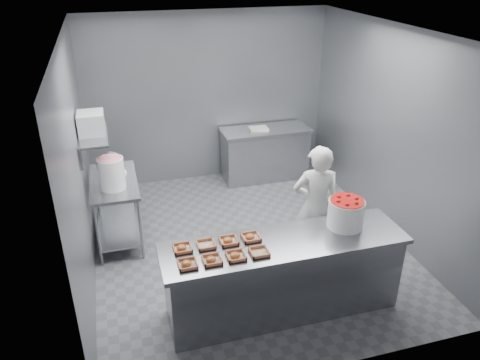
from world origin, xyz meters
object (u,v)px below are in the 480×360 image
object	(u,v)px
back_counter	(265,153)
service_counter	(283,276)
tray_7	(251,237)
tray_1	(212,260)
tray_5	(206,244)
tray_2	(236,256)
tray_6	(228,241)
strawberry_tub	(346,212)
tray_4	(182,248)
worker	(315,206)
glaze_bucket	(112,173)
tray_3	(259,252)
prep_table	(116,201)
appliance	(91,123)
tray_0	(187,264)

from	to	relation	value
back_counter	service_counter	bearing A→B (deg)	-105.48
back_counter	tray_7	distance (m)	3.38
tray_1	tray_5	world-z (taller)	tray_1
tray_7	tray_2	bearing A→B (deg)	-131.11
tray_6	strawberry_tub	xyz separation A→B (m)	(1.30, -0.04, 0.15)
tray_5	back_counter	bearing A→B (deg)	61.26
tray_2	tray_7	bearing A→B (deg)	48.89
tray_4	worker	xyz separation A→B (m)	(1.75, 0.64, -0.13)
tray_7	glaze_bucket	world-z (taller)	glaze_bucket
tray_3	strawberry_tub	distance (m)	1.09
tray_1	tray_3	bearing A→B (deg)	0.00
glaze_bucket	tray_4	bearing A→B (deg)	-69.17
tray_4	glaze_bucket	bearing A→B (deg)	110.83
tray_3	tray_6	distance (m)	0.37
tray_6	glaze_bucket	world-z (taller)	glaze_bucket
tray_4	worker	world-z (taller)	worker
tray_6	worker	size ratio (longest dim) A/B	0.12
worker	glaze_bucket	bearing A→B (deg)	-9.13
tray_4	strawberry_tub	xyz separation A→B (m)	(1.78, -0.04, 0.15)
prep_table	appliance	bearing A→B (deg)	171.60
tray_1	tray_4	bearing A→B (deg)	131.11
service_counter	tray_1	xyz separation A→B (m)	(-0.81, -0.14, 0.47)
service_counter	tray_2	size ratio (longest dim) A/B	13.88
tray_0	tray_1	size ratio (longest dim) A/B	1.00
back_counter	tray_7	xyz separation A→B (m)	(-1.23, -3.11, 0.47)
tray_3	tray_2	bearing A→B (deg)	-180.00
prep_table	glaze_bucket	size ratio (longest dim) A/B	2.43
tray_1	appliance	xyz separation A→B (m)	(-1.01, 2.11, 0.78)
prep_table	tray_0	bearing A→B (deg)	-73.95
tray_7	worker	xyz separation A→B (m)	(1.03, 0.64, -0.13)
strawberry_tub	tray_5	bearing A→B (deg)	178.52
tray_2	tray_3	xyz separation A→B (m)	(0.24, 0.00, -0.00)
strawberry_tub	appliance	distance (m)	3.23
service_counter	back_counter	size ratio (longest dim) A/B	1.73
back_counter	tray_2	distance (m)	3.72
tray_1	glaze_bucket	size ratio (longest dim) A/B	0.38
glaze_bucket	back_counter	bearing A→B (deg)	30.71
strawberry_tub	tray_2	bearing A→B (deg)	-169.74
tray_0	tray_7	world-z (taller)	same
tray_0	tray_6	distance (m)	0.55
tray_4	tray_6	world-z (taller)	same
prep_table	glaze_bucket	distance (m)	0.56
prep_table	tray_3	distance (m)	2.49
tray_5	worker	xyz separation A→B (m)	(1.51, 0.64, -0.13)
tray_2	tray_6	world-z (taller)	same
tray_6	strawberry_tub	bearing A→B (deg)	-1.75
tray_1	tray_4	world-z (taller)	same
service_counter	worker	world-z (taller)	worker
back_counter	strawberry_tub	size ratio (longest dim) A/B	3.85
tray_7	strawberry_tub	bearing A→B (deg)	-2.15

